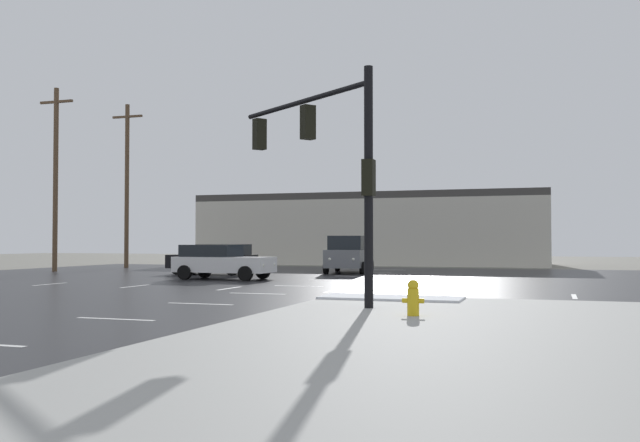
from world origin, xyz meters
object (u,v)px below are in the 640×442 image
object	(u,v)px
traffic_signal_mast	(329,152)
utility_pole_distant	(127,183)
sedan_black	(215,258)
fire_hydrant	(413,298)
suv_grey	(349,253)
utility_pole_far	(56,176)
sedan_white	(221,261)

from	to	relation	value
traffic_signal_mast	utility_pole_distant	xyz separation A→B (m)	(-20.82, 21.78, 1.43)
traffic_signal_mast	sedan_black	xyz separation A→B (m)	(-11.15, 15.40, -3.31)
utility_pole_distant	sedan_black	bearing A→B (deg)	-33.39
traffic_signal_mast	fire_hydrant	world-z (taller)	traffic_signal_mast
suv_grey	utility_pole_far	xyz separation A→B (m)	(-16.51, -3.77, 4.44)
suv_grey	sedan_black	size ratio (longest dim) A/B	1.08
utility_pole_far	utility_pole_distant	size ratio (longest dim) A/B	0.99
fire_hydrant	sedan_black	world-z (taller)	sedan_black
sedan_white	sedan_black	distance (m)	4.72
traffic_signal_mast	sedan_black	bearing A→B (deg)	-17.55
suv_grey	sedan_white	xyz separation A→B (m)	(-3.80, -8.14, -0.24)
traffic_signal_mast	sedan_white	distance (m)	14.71
sedan_black	sedan_white	bearing A→B (deg)	117.70
fire_hydrant	utility_pole_far	distance (m)	30.65
fire_hydrant	suv_grey	size ratio (longest dim) A/B	0.16
traffic_signal_mast	utility_pole_far	bearing A→B (deg)	0.45
traffic_signal_mast	utility_pole_far	xyz separation A→B (m)	(-21.51, 15.68, 1.36)
traffic_signal_mast	fire_hydrant	distance (m)	5.14
sedan_white	utility_pole_distant	size ratio (longest dim) A/B	0.43
sedan_black	utility_pole_distant	distance (m)	12.51
suv_grey	sedan_black	world-z (taller)	suv_grey
utility_pole_far	traffic_signal_mast	bearing A→B (deg)	-36.10
sedan_black	utility_pole_far	xyz separation A→B (m)	(-10.36, 0.28, 4.67)
utility_pole_distant	traffic_signal_mast	bearing A→B (deg)	-46.29
sedan_black	utility_pole_far	world-z (taller)	utility_pole_far
traffic_signal_mast	suv_grey	xyz separation A→B (m)	(-5.00, 19.45, -3.07)
fire_hydrant	suv_grey	distance (m)	23.20
sedan_white	traffic_signal_mast	bearing A→B (deg)	-50.04
fire_hydrant	utility_pole_far	xyz separation A→B (m)	(-24.22, 18.10, 4.99)
utility_pole_far	utility_pole_distant	bearing A→B (deg)	83.53
suv_grey	utility_pole_distant	size ratio (longest dim) A/B	0.46
sedan_white	fire_hydrant	bearing A→B (deg)	-47.94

